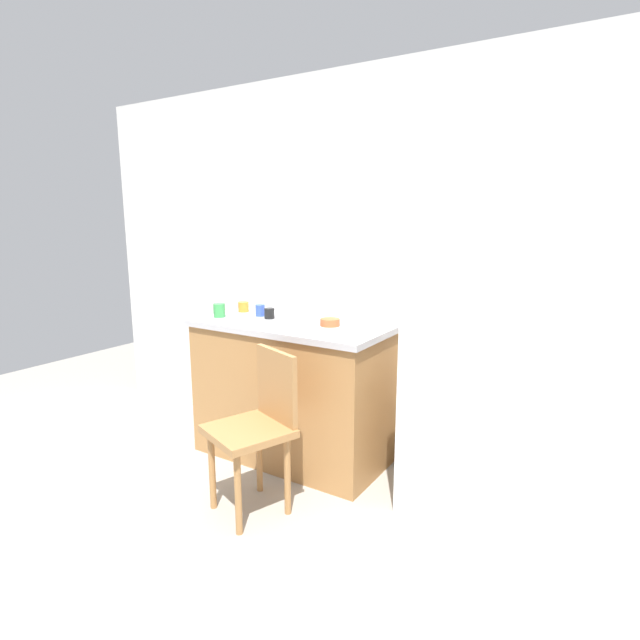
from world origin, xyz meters
name	(u,v)px	position (x,y,z in m)	size (l,w,h in m)	color
ground_plane	(284,520)	(0.00, 0.00, 0.00)	(8.00, 8.00, 0.00)	#9E998E
back_wall	(371,271)	(0.00, 1.00, 1.26)	(4.80, 0.10, 2.52)	silver
cabinet_base	(292,393)	(-0.40, 0.65, 0.44)	(1.26, 0.60, 0.89)	#A87542
countertop	(292,325)	(-0.40, 0.65, 0.91)	(1.30, 0.64, 0.04)	#B7B7BC
faucet	(305,295)	(-0.46, 0.90, 1.07)	(0.02, 0.02, 0.28)	#B7B7BC
refrigerator	(464,408)	(0.74, 0.67, 0.57)	(0.56, 0.57, 1.14)	white
chair	(258,423)	(-0.19, 0.03, 0.50)	(0.52, 0.52, 0.89)	#A87542
terracotta_bowl	(330,322)	(-0.13, 0.69, 0.95)	(0.12, 0.12, 0.05)	#B25B33
cup_orange	(243,307)	(-0.91, 0.77, 0.97)	(0.08, 0.08, 0.07)	orange
cup_black	(269,313)	(-0.59, 0.67, 0.96)	(0.07, 0.07, 0.07)	black
cup_blue	(260,310)	(-0.70, 0.71, 0.97)	(0.07, 0.07, 0.08)	blue
cup_green	(219,310)	(-0.92, 0.53, 0.98)	(0.08, 0.08, 0.09)	green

